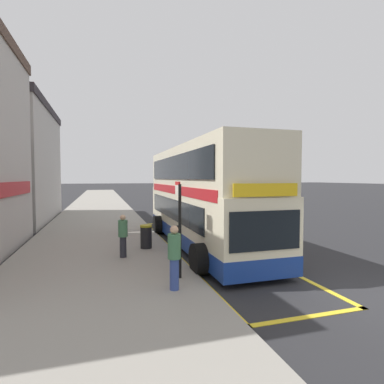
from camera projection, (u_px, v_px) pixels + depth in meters
ground_plane at (157, 202)px, 37.99m from camera, size 260.00×260.00×0.00m
pavement_near at (99, 203)px, 35.97m from camera, size 6.00×76.00×0.14m
double_decker_bus at (200, 200)px, 13.63m from camera, size 3.20×11.35×4.40m
bus_bay_markings at (203, 246)px, 13.44m from camera, size 3.15×14.47×0.01m
bus_stop_sign at (179, 222)px, 8.77m from camera, size 0.09×0.51×2.80m
parked_car_teal_distant at (210, 203)px, 26.83m from camera, size 2.09×4.20×1.62m
parked_car_silver_far at (163, 189)px, 59.62m from camera, size 2.09×4.20×1.62m
pedestrian_waiting_near_sign at (123, 234)px, 11.00m from camera, size 0.34×0.34×1.57m
pedestrian_further_back at (174, 255)px, 7.79m from camera, size 0.34×0.34×1.68m
litter_bin at (146, 236)px, 12.46m from camera, size 0.49×0.49×0.96m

